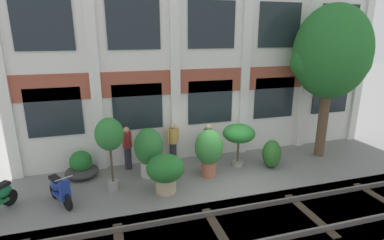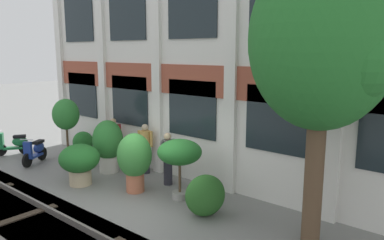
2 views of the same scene
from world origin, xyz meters
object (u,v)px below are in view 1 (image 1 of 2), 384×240
at_px(resident_near_plants, 173,142).
at_px(topiary_hedge, 272,154).
at_px(potted_plant_tall_urn, 109,137).
at_px(potted_plant_low_pan, 239,134).
at_px(potted_plant_stone_basin, 149,149).
at_px(potted_plant_wide_bowl, 81,167).
at_px(potted_plant_fluted_column, 165,170).
at_px(broadleaf_tree, 331,55).
at_px(potted_plant_ribbed_drum, 209,149).
at_px(scooter_near_curb, 59,190).
at_px(resident_by_doorway, 208,142).
at_px(resident_watching_tracks, 127,147).

relative_size(resident_near_plants, topiary_hedge, 1.59).
bearing_deg(potted_plant_tall_urn, potted_plant_low_pan, 6.59).
bearing_deg(resident_near_plants, potted_plant_stone_basin, -76.54).
bearing_deg(potted_plant_low_pan, potted_plant_stone_basin, 177.13).
bearing_deg(potted_plant_wide_bowl, resident_near_plants, 2.57).
bearing_deg(potted_plant_fluted_column, resident_near_plants, 70.69).
distance_m(potted_plant_stone_basin, potted_plant_fluted_column, 1.36).
distance_m(broadleaf_tree, potted_plant_stone_basin, 7.64).
distance_m(potted_plant_tall_urn, potted_plant_ribbed_drum, 3.38).
distance_m(potted_plant_low_pan, topiary_hedge, 1.46).
xyz_separation_m(scooter_near_curb, resident_near_plants, (3.84, 1.76, 0.44)).
height_order(resident_by_doorway, topiary_hedge, resident_by_doorway).
xyz_separation_m(potted_plant_tall_urn, potted_plant_wide_bowl, (-1.02, 1.25, -1.43)).
height_order(potted_plant_stone_basin, resident_watching_tracks, potted_plant_stone_basin).
bearing_deg(potted_plant_stone_basin, potted_plant_ribbed_drum, -16.78).
bearing_deg(potted_plant_low_pan, resident_by_doorway, 149.98).
height_order(potted_plant_tall_urn, potted_plant_ribbed_drum, potted_plant_tall_urn).
bearing_deg(potted_plant_low_pan, potted_plant_tall_urn, -173.41).
height_order(broadleaf_tree, resident_near_plants, broadleaf_tree).
bearing_deg(scooter_near_curb, topiary_hedge, 64.11).
bearing_deg(potted_plant_low_pan, potted_plant_fluted_column, -159.37).
relative_size(potted_plant_low_pan, resident_near_plants, 1.00).
bearing_deg(potted_plant_stone_basin, potted_plant_wide_bowl, 166.34).
xyz_separation_m(potted_plant_ribbed_drum, resident_near_plants, (-0.98, 1.31, -0.10)).
xyz_separation_m(potted_plant_stone_basin, resident_near_plants, (1.02, 0.71, -0.10)).
distance_m(potted_plant_ribbed_drum, resident_watching_tracks, 3.00).
relative_size(potted_plant_stone_basin, potted_plant_fluted_column, 1.41).
height_order(potted_plant_ribbed_drum, potted_plant_wide_bowl, potted_plant_ribbed_drum).
xyz_separation_m(resident_watching_tracks, topiary_hedge, (5.18, -1.32, -0.35)).
distance_m(potted_plant_low_pan, resident_near_plants, 2.48).
height_order(broadleaf_tree, potted_plant_ribbed_drum, broadleaf_tree).
bearing_deg(potted_plant_wide_bowl, potted_plant_ribbed_drum, -15.12).
bearing_deg(broadleaf_tree, potted_plant_low_pan, -179.76).
height_order(potted_plant_low_pan, topiary_hedge, potted_plant_low_pan).
xyz_separation_m(potted_plant_low_pan, potted_plant_wide_bowl, (-5.61, 0.72, -0.89)).
bearing_deg(resident_near_plants, potted_plant_fluted_column, -40.46).
xyz_separation_m(potted_plant_stone_basin, potted_plant_ribbed_drum, (2.00, -0.60, 0.01)).
bearing_deg(resident_near_plants, potted_plant_tall_urn, -79.74).
height_order(potted_plant_low_pan, scooter_near_curb, potted_plant_low_pan).
bearing_deg(scooter_near_curb, potted_plant_tall_urn, 73.41).
xyz_separation_m(broadleaf_tree, potted_plant_stone_basin, (-6.99, 0.15, -3.09)).
xyz_separation_m(resident_by_doorway, resident_near_plants, (-1.30, 0.29, 0.03)).
distance_m(scooter_near_curb, resident_near_plants, 4.25).
height_order(potted_plant_tall_urn, scooter_near_curb, potted_plant_tall_urn).
bearing_deg(potted_plant_tall_urn, potted_plant_ribbed_drum, 1.64).
bearing_deg(potted_plant_fluted_column, potted_plant_wide_bowl, 144.70).
bearing_deg(potted_plant_tall_urn, topiary_hedge, 1.28).
relative_size(potted_plant_fluted_column, topiary_hedge, 1.20).
height_order(scooter_near_curb, resident_by_doorway, resident_by_doorway).
height_order(potted_plant_ribbed_drum, resident_watching_tracks, potted_plant_ribbed_drum).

